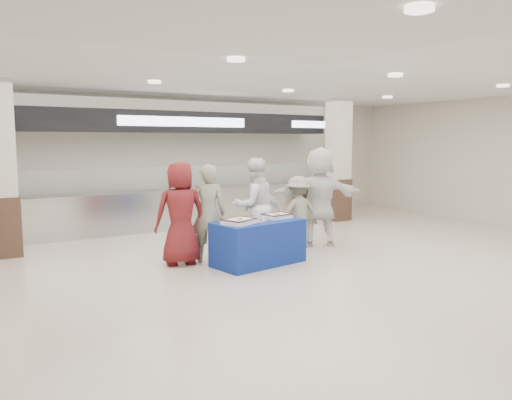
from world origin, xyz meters
TOP-DOWN VIEW (x-y plane):
  - ground at (0.00, 0.00)m, footprint 14.00×14.00m
  - serving_line at (0.00, 5.40)m, footprint 8.70×0.85m
  - column_left at (-4.00, 4.20)m, footprint 0.55×0.55m
  - column_right at (4.00, 4.20)m, footprint 0.55×0.55m
  - display_table at (-0.37, 1.24)m, footprint 1.64×0.99m
  - sheet_cake_left at (-0.80, 1.14)m, footprint 0.62×0.55m
  - sheet_cake_right at (0.08, 1.33)m, footprint 0.49×0.40m
  - cupcake_tray at (-0.37, 1.22)m, footprint 0.49×0.46m
  - civilian_maroon at (-1.50, 1.92)m, footprint 0.94×0.69m
  - soldier_a at (-1.00, 1.88)m, footprint 0.73×0.63m
  - chef_tall at (0.01, 2.00)m, footprint 0.88×0.69m
  - chef_short at (0.11, 1.88)m, footprint 0.87×0.38m
  - soldier_b at (0.96, 1.88)m, footprint 0.97×0.63m
  - civilian_white at (1.48, 1.88)m, footprint 1.93×1.25m

SIDE VIEW (x-z plane):
  - ground at x=0.00m, z-range 0.00..0.00m
  - display_table at x=-0.37m, z-range 0.00..0.75m
  - soldier_b at x=0.96m, z-range 0.00..1.42m
  - chef_short at x=0.11m, z-range 0.00..1.46m
  - cupcake_tray at x=-0.37m, z-range 0.75..0.81m
  - sheet_cake_right at x=0.08m, z-range 0.75..0.85m
  - sheet_cake_left at x=-0.80m, z-range 0.75..0.85m
  - soldier_a at x=-1.00m, z-range 0.00..1.70m
  - civilian_maroon at x=-1.50m, z-range 0.00..1.77m
  - chef_tall at x=0.01m, z-range 0.00..1.79m
  - civilian_white at x=1.48m, z-range 0.00..1.99m
  - serving_line at x=0.00m, z-range -0.24..2.56m
  - column_left at x=-4.00m, z-range -0.07..3.13m
  - column_right at x=4.00m, z-range -0.07..3.13m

